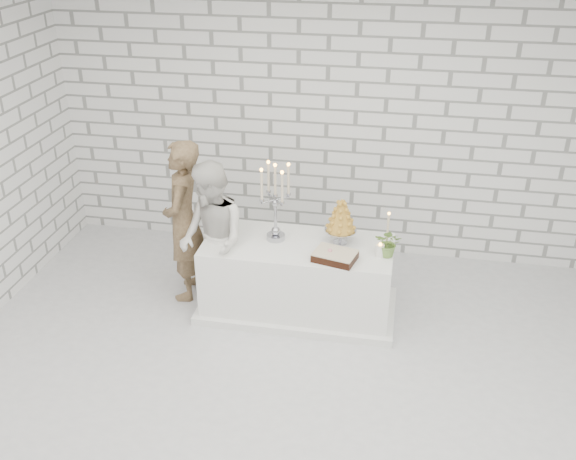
% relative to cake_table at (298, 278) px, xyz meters
% --- Properties ---
extents(ground, '(6.00, 5.00, 0.01)m').
position_rel_cake_table_xyz_m(ground, '(0.07, -1.14, -0.38)').
color(ground, silver).
rests_on(ground, ground).
extents(ceiling, '(6.00, 5.00, 0.01)m').
position_rel_cake_table_xyz_m(ceiling, '(0.07, -1.14, 2.62)').
color(ceiling, white).
rests_on(ceiling, ground).
extents(wall_back, '(6.00, 0.01, 3.00)m').
position_rel_cake_table_xyz_m(wall_back, '(0.07, 1.36, 1.12)').
color(wall_back, white).
rests_on(wall_back, ground).
extents(cake_table, '(1.80, 0.80, 0.75)m').
position_rel_cake_table_xyz_m(cake_table, '(0.00, 0.00, 0.00)').
color(cake_table, white).
rests_on(cake_table, ground).
extents(groom, '(0.46, 0.64, 1.67)m').
position_rel_cake_table_xyz_m(groom, '(-1.16, 0.10, 0.46)').
color(groom, brown).
rests_on(groom, ground).
extents(bride, '(0.91, 0.95, 1.54)m').
position_rel_cake_table_xyz_m(bride, '(-0.81, -0.10, 0.39)').
color(bride, silver).
rests_on(bride, ground).
extents(candelabra, '(0.35, 0.35, 0.78)m').
position_rel_cake_table_xyz_m(candelabra, '(-0.23, 0.06, 0.77)').
color(candelabra, '#A1A1AB').
rests_on(candelabra, cake_table).
extents(croquembouche, '(0.38, 0.38, 0.47)m').
position_rel_cake_table_xyz_m(croquembouche, '(0.39, 0.09, 0.61)').
color(croquembouche, '#9F6E1F').
rests_on(croquembouche, cake_table).
extents(chocolate_cake, '(0.42, 0.35, 0.08)m').
position_rel_cake_table_xyz_m(chocolate_cake, '(0.38, -0.23, 0.42)').
color(chocolate_cake, black).
rests_on(chocolate_cake, cake_table).
extents(pillar_candle, '(0.08, 0.08, 0.12)m').
position_rel_cake_table_xyz_m(pillar_candle, '(0.78, -0.09, 0.44)').
color(pillar_candle, white).
rests_on(pillar_candle, cake_table).
extents(extra_taper, '(0.06, 0.06, 0.32)m').
position_rel_cake_table_xyz_m(extra_taper, '(0.83, 0.14, 0.54)').
color(extra_taper, beige).
rests_on(extra_taper, cake_table).
extents(flowers, '(0.27, 0.24, 0.27)m').
position_rel_cake_table_xyz_m(flowers, '(0.85, -0.07, 0.51)').
color(flowers, '#478235').
rests_on(flowers, cake_table).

